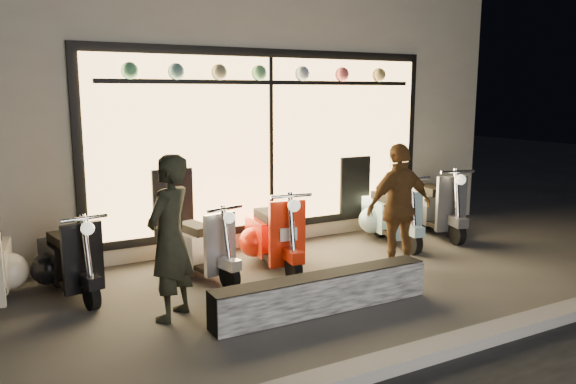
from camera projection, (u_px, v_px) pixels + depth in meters
name	position (u px, v px, depth m)	size (l,w,h in m)	color
ground	(285.00, 293.00, 6.41)	(40.00, 40.00, 0.00)	#383533
kerb	(399.00, 361.00, 4.67)	(40.00, 0.25, 0.12)	slate
shop_building	(157.00, 101.00, 10.35)	(10.20, 6.23, 4.20)	beige
graffiti_barrier	(323.00, 293.00, 5.86)	(2.47, 0.28, 0.40)	black
scooter_silver	(198.00, 247.00, 6.97)	(0.61, 1.30, 0.92)	black
scooter_red	(272.00, 235.00, 7.37)	(0.56, 1.44, 1.03)	black
scooter_black	(68.00, 260.00, 6.38)	(0.59, 1.34, 0.95)	black
scooter_blue	(389.00, 214.00, 8.60)	(0.65, 1.47, 1.05)	black
scooter_grey	(433.00, 206.00, 9.12)	(0.74, 1.50, 1.07)	black
man	(170.00, 238.00, 5.58)	(0.61, 0.40, 1.67)	black
woman	(399.00, 208.00, 7.12)	(0.96, 0.40, 1.64)	brown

